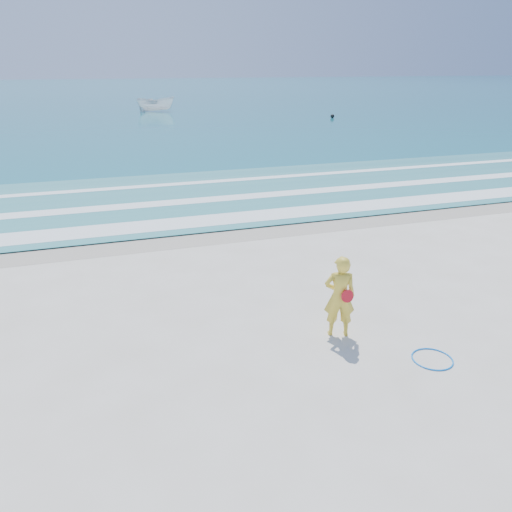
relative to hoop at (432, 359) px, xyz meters
name	(u,v)px	position (x,y,z in m)	size (l,w,h in m)	color
ground	(306,388)	(-2.71, -0.07, -0.01)	(400.00, 400.00, 0.00)	silver
wet_sand	(198,234)	(-2.71, 8.93, -0.01)	(400.00, 2.40, 0.00)	#B2A893
ocean	(99,92)	(-2.71, 104.93, 0.01)	(400.00, 190.00, 0.04)	#19727F
shallow	(173,198)	(-2.71, 13.93, 0.03)	(400.00, 10.00, 0.01)	#59B7AD
foam_near	(191,222)	(-2.71, 10.23, 0.04)	(400.00, 1.40, 0.01)	white
foam_mid	(177,202)	(-2.71, 13.13, 0.04)	(400.00, 0.90, 0.01)	white
foam_far	(165,185)	(-2.71, 16.43, 0.04)	(400.00, 0.60, 0.01)	white
hoop	(432,359)	(0.00, 0.00, 0.00)	(0.79, 0.79, 0.03)	#0C7AE4
boat	(156,104)	(2.22, 55.64, 0.88)	(1.67, 4.43, 1.71)	white
buoy	(332,116)	(18.69, 41.91, 0.23)	(0.41, 0.41, 0.41)	black
woman	(340,296)	(-1.31, 1.47, 0.87)	(0.75, 0.62, 1.78)	yellow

